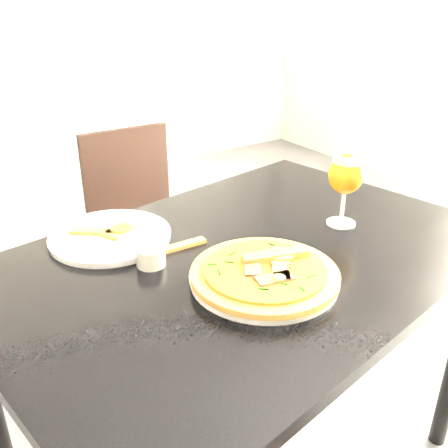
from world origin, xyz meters
TOP-DOWN VIEW (x-y plane):
  - dining_table at (0.05, 0.20)m, footprint 1.32×0.99m
  - chair_far at (0.16, 1.07)m, footprint 0.38×0.38m
  - plate_main at (0.00, 0.08)m, footprint 0.38×0.38m
  - pizza at (-0.00, 0.07)m, footprint 0.31×0.31m
  - plate_second at (-0.19, 0.45)m, footprint 0.32×0.32m
  - crust_scraps at (-0.19, 0.45)m, footprint 0.16×0.12m
  - loose_crust at (-0.06, 0.31)m, footprint 0.11×0.03m
  - sauce_cup at (-0.17, 0.27)m, footprint 0.07×0.07m
  - beer_glass at (0.34, 0.19)m, footprint 0.09×0.09m

SIDE VIEW (x-z plane):
  - chair_far at x=0.16m, z-range 0.04..0.86m
  - dining_table at x=0.05m, z-range 0.28..1.03m
  - loose_crust at x=-0.06m, z-range 0.75..0.76m
  - plate_second at x=-0.19m, z-range 0.75..0.77m
  - plate_main at x=0.00m, z-range 0.75..0.77m
  - crust_scraps at x=-0.19m, z-range 0.76..0.78m
  - sauce_cup at x=-0.17m, z-range 0.75..0.80m
  - pizza at x=0.00m, z-range 0.76..0.79m
  - beer_glass at x=0.34m, z-range 0.79..0.98m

